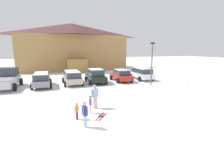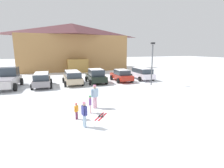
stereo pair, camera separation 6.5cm
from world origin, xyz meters
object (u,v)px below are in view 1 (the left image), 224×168
at_px(parked_grey_wagon, 42,79).
at_px(parked_black_sedan, 96,76).
at_px(pickup_truck, 7,79).
at_px(skier_adult_in_blue_parka, 95,95).
at_px(ski_lodge, 72,46).
at_px(skier_child_in_orange_jacket, 77,110).
at_px(parked_white_suv, 141,73).
at_px(pair_of_skis, 101,116).
at_px(skier_child_in_purple_jacket, 90,103).
at_px(parked_beige_suv, 72,77).
at_px(lamp_post, 152,61).
at_px(skier_teen_in_navy_coat, 85,113).
at_px(parked_red_sedan, 121,75).

bearing_deg(parked_grey_wagon, parked_black_sedan, 1.15).
height_order(pickup_truck, skier_adult_in_blue_parka, pickup_truck).
relative_size(ski_lodge, skier_child_in_orange_jacket, 21.13).
bearing_deg(parked_white_suv, pickup_truck, 178.87).
bearing_deg(pickup_truck, pair_of_skis, -58.58).
height_order(parked_white_suv, skier_child_in_purple_jacket, parked_white_suv).
height_order(parked_beige_suv, parked_black_sedan, parked_black_sedan).
bearing_deg(parked_black_sedan, ski_lodge, 91.15).
relative_size(pair_of_skis, lamp_post, 0.26).
distance_m(skier_teen_in_navy_coat, lamp_post, 13.00).
relative_size(skier_teen_in_navy_coat, lamp_post, 0.29).
bearing_deg(ski_lodge, parked_grey_wagon, -109.38).
xyz_separation_m(pickup_truck, skier_adult_in_blue_parka, (7.05, -9.68, -0.05)).
height_order(skier_adult_in_blue_parka, skier_child_in_orange_jacket, skier_adult_in_blue_parka).
relative_size(parked_grey_wagon, pair_of_skis, 3.59).
xyz_separation_m(skier_child_in_orange_jacket, pair_of_skis, (1.46, -0.14, -0.54)).
xyz_separation_m(skier_child_in_orange_jacket, skier_child_in_purple_jacket, (1.00, 0.73, 0.10)).
xyz_separation_m(parked_grey_wagon, skier_child_in_purple_jacket, (3.07, -9.97, -0.19)).
bearing_deg(parked_red_sedan, pickup_truck, 177.62).
relative_size(parked_beige_suv, parked_black_sedan, 1.05).
bearing_deg(lamp_post, parked_red_sedan, 123.39).
bearing_deg(pickup_truck, parked_beige_suv, -2.53).
bearing_deg(skier_adult_in_blue_parka, parked_black_sedan, 74.17).
distance_m(ski_lodge, skier_child_in_purple_jacket, 27.20).
bearing_deg(parked_grey_wagon, parked_red_sedan, 0.16).
bearing_deg(lamp_post, parked_black_sedan, 147.93).
height_order(parked_white_suv, pickup_truck, pickup_truck).
bearing_deg(parked_grey_wagon, pickup_truck, 170.59).
height_order(parked_red_sedan, skier_teen_in_navy_coat, parked_red_sedan).
distance_m(skier_adult_in_blue_parka, pair_of_skis, 1.96).
xyz_separation_m(parked_white_suv, skier_child_in_purple_jacket, (-9.72, -10.22, -0.22)).
bearing_deg(pair_of_skis, parked_black_sedan, 76.12).
distance_m(parked_black_sedan, skier_adult_in_blue_parka, 9.60).
bearing_deg(ski_lodge, skier_adult_in_blue_parka, -95.04).
height_order(parked_white_suv, lamp_post, lamp_post).
distance_m(parked_beige_suv, pair_of_skis, 11.14).
bearing_deg(skier_adult_in_blue_parka, skier_child_in_purple_jacket, -122.45).
xyz_separation_m(parked_red_sedan, skier_adult_in_blue_parka, (-6.03, -9.14, 0.15)).
height_order(parked_beige_suv, skier_adult_in_blue_parka, skier_adult_in_blue_parka).
bearing_deg(ski_lodge, skier_teen_in_navy_coat, -97.18).
height_order(parked_black_sedan, pickup_truck, pickup_truck).
relative_size(parked_beige_suv, skier_teen_in_navy_coat, 3.22).
bearing_deg(skier_child_in_orange_jacket, ski_lodge, 82.05).
xyz_separation_m(parked_beige_suv, parked_red_sedan, (6.25, -0.24, -0.08)).
distance_m(pickup_truck, pair_of_skis, 13.40).
height_order(parked_grey_wagon, skier_child_in_orange_jacket, parked_grey_wagon).
bearing_deg(lamp_post, pickup_truck, 165.36).
bearing_deg(pickup_truck, parked_black_sedan, -2.63).
height_order(ski_lodge, parked_black_sedan, ski_lodge).
xyz_separation_m(parked_grey_wagon, pickup_truck, (-3.44, 0.57, 0.14)).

